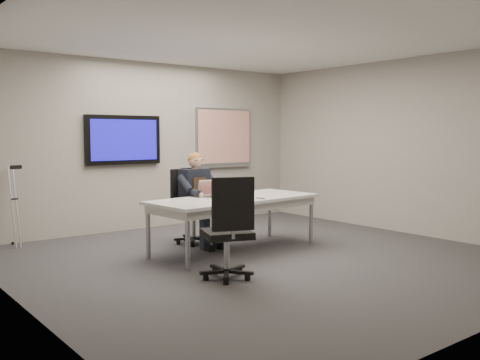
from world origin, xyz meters
TOP-DOWN VIEW (x-y plane):
  - floor at (0.00, 0.00)m, footprint 6.00×6.00m
  - ceiling at (0.00, 0.00)m, footprint 6.00×6.00m
  - wall_back at (0.00, 3.00)m, footprint 6.00×0.02m
  - wall_left at (-3.00, 0.00)m, footprint 0.02×6.00m
  - wall_right at (3.00, 0.00)m, footprint 0.02×6.00m
  - conference_table at (-0.01, 0.61)m, footprint 2.46×1.19m
  - tv_display at (-0.50, 2.95)m, footprint 1.30×0.09m
  - whiteboard at (1.55, 2.97)m, footprint 1.25×0.08m
  - office_chair_far at (-0.19, 1.41)m, footprint 0.64×0.64m
  - office_chair_near at (-0.95, -0.50)m, footprint 0.70×0.70m
  - seated_person at (-0.18, 1.16)m, footprint 0.43×0.73m
  - crutch at (-2.28, 2.77)m, footprint 0.21×0.68m
  - laptop at (-0.21, 0.84)m, footprint 0.36×0.35m
  - name_tent at (-0.08, 0.34)m, footprint 0.29×0.13m
  - pen at (0.17, 0.28)m, footprint 0.03×0.15m

SIDE VIEW (x-z plane):
  - floor at x=0.00m, z-range -0.01..0.01m
  - office_chair_far at x=-0.19m, z-range -0.20..0.88m
  - office_chair_near at x=-0.95m, z-range -0.21..0.93m
  - seated_person at x=-0.18m, z-range -0.13..1.20m
  - crutch at x=-2.28m, z-range -0.03..1.22m
  - conference_table at x=-0.01m, z-range 0.28..1.02m
  - pen at x=0.17m, z-range 0.74..0.75m
  - name_tent at x=-0.08m, z-range 0.74..0.85m
  - laptop at x=-0.21m, z-range 0.68..0.91m
  - wall_back at x=0.00m, z-range 0.00..2.80m
  - wall_left at x=-3.00m, z-range 0.00..2.80m
  - wall_right at x=3.00m, z-range 0.00..2.80m
  - tv_display at x=-0.50m, z-range 1.10..1.90m
  - whiteboard at x=1.55m, z-range 0.98..2.08m
  - ceiling at x=0.00m, z-range 2.79..2.81m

